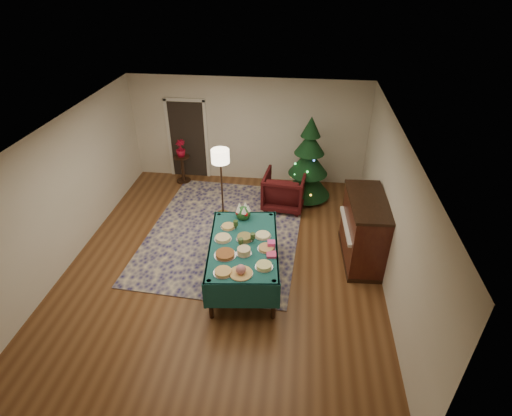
# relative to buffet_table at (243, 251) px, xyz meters

# --- Properties ---
(room_shell) EXTENTS (7.00, 7.00, 7.00)m
(room_shell) POSITION_rel_buffet_table_xyz_m (-0.45, 0.50, 0.69)
(room_shell) COLOR #593319
(room_shell) RESTS_ON ground
(doorway) EXTENTS (1.08, 0.04, 2.16)m
(doorway) POSITION_rel_buffet_table_xyz_m (-2.05, 3.98, 0.44)
(doorway) COLOR black
(doorway) RESTS_ON ground
(rug) EXTENTS (3.44, 4.38, 0.02)m
(rug) POSITION_rel_buffet_table_xyz_m (-0.64, 1.46, -0.65)
(rug) COLOR #18144D
(rug) RESTS_ON ground
(buffet_table) EXTENTS (1.46, 2.23, 0.82)m
(buffet_table) POSITION_rel_buffet_table_xyz_m (0.00, 0.00, 0.00)
(buffet_table) COLOR black
(buffet_table) RESTS_ON ground
(platter_0) EXTENTS (0.32, 0.32, 0.05)m
(platter_0) POSITION_rel_buffet_table_xyz_m (-0.21, -0.80, 0.19)
(platter_0) COLOR silver
(platter_0) RESTS_ON buffet_table
(platter_1) EXTENTS (0.39, 0.39, 0.18)m
(platter_1) POSITION_rel_buffet_table_xyz_m (0.08, -0.79, 0.23)
(platter_1) COLOR silver
(platter_1) RESTS_ON buffet_table
(platter_2) EXTENTS (0.30, 0.30, 0.07)m
(platter_2) POSITION_rel_buffet_table_xyz_m (0.43, -0.59, 0.19)
(platter_2) COLOR silver
(platter_2) RESTS_ON buffet_table
(platter_3) EXTENTS (0.38, 0.38, 0.06)m
(platter_3) POSITION_rel_buffet_table_xyz_m (-0.26, -0.36, 0.19)
(platter_3) COLOR silver
(platter_3) RESTS_ON buffet_table
(platter_4) EXTENTS (0.27, 0.27, 0.11)m
(platter_4) POSITION_rel_buffet_table_xyz_m (0.05, -0.27, 0.22)
(platter_4) COLOR silver
(platter_4) RESTS_ON buffet_table
(platter_5) EXTENTS (0.31, 0.31, 0.05)m
(platter_5) POSITION_rel_buffet_table_xyz_m (0.42, -0.10, 0.18)
(platter_5) COLOR silver
(platter_5) RESTS_ON buffet_table
(platter_6) EXTENTS (0.32, 0.32, 0.06)m
(platter_6) POSITION_rel_buffet_table_xyz_m (-0.38, 0.09, 0.19)
(platter_6) COLOR silver
(platter_6) RESTS_ON buffet_table
(platter_7) EXTENTS (0.31, 0.31, 0.08)m
(platter_7) POSITION_rel_buffet_table_xyz_m (0.00, 0.13, 0.20)
(platter_7) COLOR silver
(platter_7) RESTS_ON buffet_table
(platter_8) EXTENTS (0.31, 0.31, 0.05)m
(platter_8) POSITION_rel_buffet_table_xyz_m (0.32, 0.26, 0.18)
(platter_8) COLOR silver
(platter_8) RESTS_ON buffet_table
(platter_9) EXTENTS (0.28, 0.28, 0.05)m
(platter_9) POSITION_rel_buffet_table_xyz_m (-0.35, 0.46, 0.18)
(platter_9) COLOR silver
(platter_9) RESTS_ON buffet_table
(goblet_0) EXTENTS (0.09, 0.09, 0.19)m
(goblet_0) POSITION_rel_buffet_table_xyz_m (-0.20, 0.42, 0.26)
(goblet_0) COLOR #2D471E
(goblet_0) RESTS_ON buffet_table
(goblet_1) EXTENTS (0.09, 0.09, 0.19)m
(goblet_1) POSITION_rel_buffet_table_xyz_m (0.16, 0.06, 0.26)
(goblet_1) COLOR #2D471E
(goblet_1) RESTS_ON buffet_table
(goblet_2) EXTENTS (0.09, 0.09, 0.19)m
(goblet_2) POSITION_rel_buffet_table_xyz_m (-0.03, -0.11, 0.26)
(goblet_2) COLOR #2D471E
(goblet_2) RESTS_ON buffet_table
(napkin_stack) EXTENTS (0.18, 0.18, 0.04)m
(napkin_stack) POSITION_rel_buffet_table_xyz_m (0.52, -0.27, 0.18)
(napkin_stack) COLOR #DB3C6C
(napkin_stack) RESTS_ON buffet_table
(gift_box) EXTENTS (0.14, 0.14, 0.11)m
(gift_box) POSITION_rel_buffet_table_xyz_m (0.50, -0.03, 0.22)
(gift_box) COLOR #E43F8D
(gift_box) RESTS_ON buffet_table
(centerpiece) EXTENTS (0.29, 0.30, 0.34)m
(centerpiece) POSITION_rel_buffet_table_xyz_m (-0.12, 0.81, 0.31)
(centerpiece) COLOR #1E4C1E
(centerpiece) RESTS_ON buffet_table
(armchair) EXTENTS (1.04, 0.98, 0.97)m
(armchair) POSITION_rel_buffet_table_xyz_m (0.59, 2.64, -0.17)
(armchair) COLOR #3E0D0E
(armchair) RESTS_ON ground
(floor_lamp) EXTENTS (0.40, 0.40, 1.63)m
(floor_lamp) POSITION_rel_buffet_table_xyz_m (-0.80, 2.14, 0.73)
(floor_lamp) COLOR #A57F3F
(floor_lamp) RESTS_ON ground
(side_table) EXTENTS (0.41, 0.41, 0.73)m
(side_table) POSITION_rel_buffet_table_xyz_m (-2.15, 3.60, -0.30)
(side_table) COLOR black
(side_table) RESTS_ON ground
(potted_plant) EXTENTS (0.25, 0.45, 0.25)m
(potted_plant) POSITION_rel_buffet_table_xyz_m (-2.15, 3.60, 0.20)
(potted_plant) COLOR #A30B22
(potted_plant) RESTS_ON side_table
(christmas_tree) EXTENTS (1.24, 1.24, 2.10)m
(christmas_tree) POSITION_rel_buffet_table_xyz_m (1.12, 3.14, 0.29)
(christmas_tree) COLOR black
(christmas_tree) RESTS_ON ground
(piano) EXTENTS (0.81, 1.59, 1.35)m
(piano) POSITION_rel_buffet_table_xyz_m (2.20, 0.89, 0.00)
(piano) COLOR black
(piano) RESTS_ON ground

